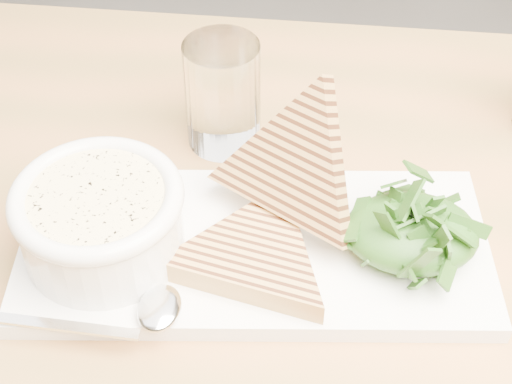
# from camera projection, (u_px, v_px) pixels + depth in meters

# --- Properties ---
(table_top) EXTENTS (1.26, 0.87, 0.04)m
(table_top) POSITION_uv_depth(u_px,v_px,m) (379.00, 350.00, 0.58)
(table_top) COLOR #A76D39
(table_top) RESTS_ON ground
(platter) EXTENTS (0.37, 0.18, 0.02)m
(platter) POSITION_uv_depth(u_px,v_px,m) (254.00, 249.00, 0.61)
(platter) COLOR white
(platter) RESTS_ON table_top
(soup_bowl) EXTENTS (0.12, 0.12, 0.05)m
(soup_bowl) POSITION_uv_depth(u_px,v_px,m) (102.00, 227.00, 0.58)
(soup_bowl) COLOR white
(soup_bowl) RESTS_ON platter
(soup) EXTENTS (0.10, 0.10, 0.01)m
(soup) POSITION_uv_depth(u_px,v_px,m) (96.00, 199.00, 0.56)
(soup) COLOR #F9E19C
(soup) RESTS_ON soup_bowl
(bowl_rim) EXTENTS (0.13, 0.13, 0.01)m
(bowl_rim) POSITION_uv_depth(u_px,v_px,m) (96.00, 197.00, 0.56)
(bowl_rim) COLOR white
(bowl_rim) RESTS_ON soup_bowl
(sandwich_flat) EXTENTS (0.18, 0.18, 0.02)m
(sandwich_flat) POSITION_uv_depth(u_px,v_px,m) (254.00, 256.00, 0.58)
(sandwich_flat) COLOR #B98849
(sandwich_flat) RESTS_ON platter
(sandwich_lean) EXTENTS (0.21, 0.21, 0.17)m
(sandwich_lean) POSITION_uv_depth(u_px,v_px,m) (294.00, 167.00, 0.59)
(sandwich_lean) COLOR #B98849
(sandwich_lean) RESTS_ON sandwich_flat
(salad_base) EXTENTS (0.10, 0.08, 0.04)m
(salad_base) POSITION_uv_depth(u_px,v_px,m) (411.00, 233.00, 0.59)
(salad_base) COLOR #0E340D
(salad_base) RESTS_ON platter
(arugula_pile) EXTENTS (0.11, 0.10, 0.05)m
(arugula_pile) POSITION_uv_depth(u_px,v_px,m) (413.00, 226.00, 0.58)
(arugula_pile) COLOR #3B671E
(arugula_pile) RESTS_ON platter
(spoon_bowl) EXTENTS (0.03, 0.04, 0.01)m
(spoon_bowl) POSITION_uv_depth(u_px,v_px,m) (159.00, 308.00, 0.55)
(spoon_bowl) COLOR silver
(spoon_bowl) RESTS_ON platter
(spoon_handle) EXTENTS (0.11, 0.02, 0.00)m
(spoon_handle) POSITION_uv_depth(u_px,v_px,m) (65.00, 326.00, 0.54)
(spoon_handle) COLOR silver
(spoon_handle) RESTS_ON platter
(glass_near) EXTENTS (0.07, 0.07, 0.10)m
(glass_near) POSITION_uv_depth(u_px,v_px,m) (223.00, 95.00, 0.68)
(glass_near) COLOR white
(glass_near) RESTS_ON table_top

